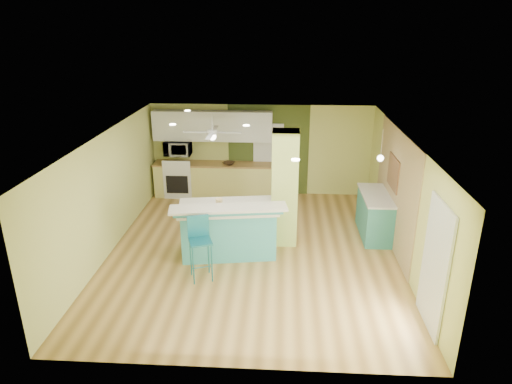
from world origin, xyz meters
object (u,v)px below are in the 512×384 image
(bar_stool, at_px, (199,238))
(side_counter, at_px, (375,215))
(fruit_bowl, at_px, (229,163))
(peninsula, at_px, (228,228))
(canister, at_px, (219,202))

(bar_stool, relative_size, side_counter, 0.80)
(fruit_bowl, bearing_deg, peninsula, -83.66)
(fruit_bowl, distance_m, canister, 3.20)
(peninsula, distance_m, fruit_bowl, 3.26)
(canister, bearing_deg, side_counter, 17.01)
(side_counter, relative_size, fruit_bowl, 4.91)
(peninsula, height_order, side_counter, peninsula)
(bar_stool, height_order, fruit_bowl, bar_stool)
(bar_stool, distance_m, side_counter, 4.16)
(bar_stool, relative_size, canister, 7.98)
(canister, bearing_deg, fruit_bowl, 93.14)
(side_counter, relative_size, canister, 9.91)
(side_counter, bearing_deg, canister, -162.99)
(side_counter, xyz_separation_m, canister, (-3.38, -1.03, 0.64))
(bar_stool, distance_m, fruit_bowl, 4.19)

